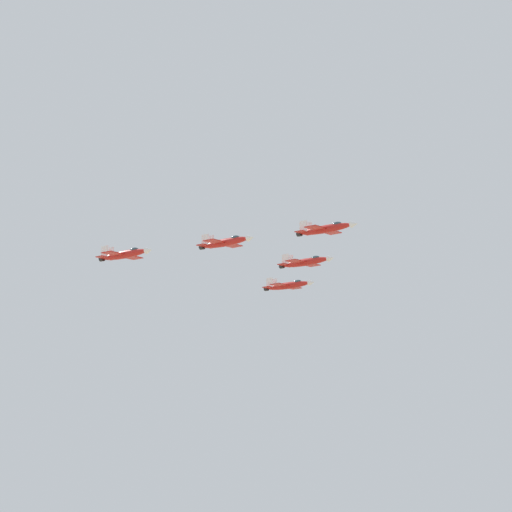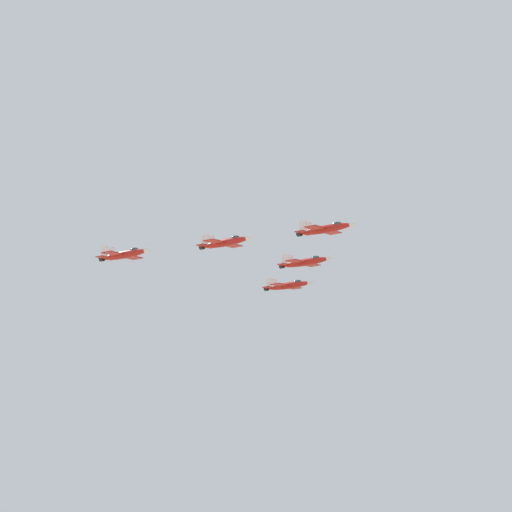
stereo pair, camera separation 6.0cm
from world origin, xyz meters
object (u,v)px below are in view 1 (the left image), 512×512
jet_left_wingman (305,262)px  jet_left_outer (288,285)px  jet_lead (326,229)px  jet_right_wingman (225,242)px  jet_right_outer (125,254)px

jet_left_wingman → jet_left_outer: jet_left_wingman is taller
jet_lead → jet_right_wingman: bearing=-140.2°
jet_right_wingman → jet_left_outer: size_ratio=1.00×
jet_left_wingman → jet_right_wingman: bearing=-89.6°
jet_left_wingman → jet_right_wingman: 30.85m
jet_right_wingman → jet_left_outer: 49.75m
jet_lead → jet_right_outer: jet_lead is taller
jet_left_wingman → jet_right_wingman: size_ratio=1.02×
jet_left_wingman → jet_right_wingman: jet_right_wingman is taller
jet_right_wingman → jet_right_outer: size_ratio=1.00×
jet_lead → jet_right_wingman: 24.04m
jet_left_wingman → jet_right_outer: 49.78m
jet_lead → jet_left_outer: jet_lead is taller
jet_left_wingman → jet_right_outer: size_ratio=1.02×
jet_lead → jet_right_wingman: jet_lead is taller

